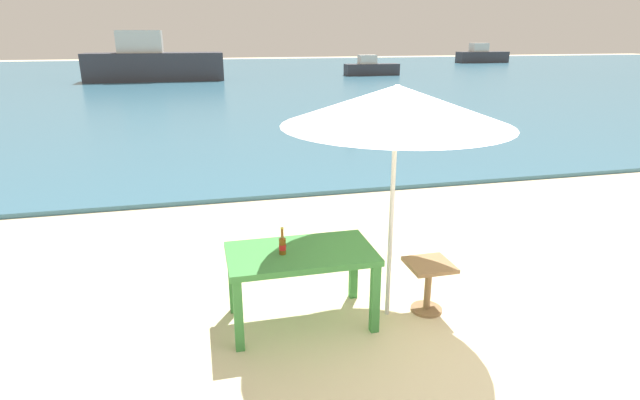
% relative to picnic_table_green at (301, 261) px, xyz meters
% --- Properties ---
extents(ground_plane, '(120.00, 120.00, 0.00)m').
position_rel_picnic_table_green_xyz_m(ground_plane, '(1.32, -1.07, -0.65)').
color(ground_plane, beige).
extents(sea_water, '(120.00, 50.00, 0.08)m').
position_rel_picnic_table_green_xyz_m(sea_water, '(1.32, 28.93, -0.61)').
color(sea_water, '#386B84').
rests_on(sea_water, ground_plane).
extents(picnic_table_green, '(1.40, 0.80, 0.76)m').
position_rel_picnic_table_green_xyz_m(picnic_table_green, '(0.00, 0.00, 0.00)').
color(picnic_table_green, '#3D8C42').
rests_on(picnic_table_green, ground_plane).
extents(beer_bottle_amber, '(0.07, 0.07, 0.26)m').
position_rel_picnic_table_green_xyz_m(beer_bottle_amber, '(-0.18, -0.03, 0.20)').
color(beer_bottle_amber, brown).
rests_on(beer_bottle_amber, picnic_table_green).
extents(patio_umbrella, '(2.10, 2.10, 2.30)m').
position_rel_picnic_table_green_xyz_m(patio_umbrella, '(0.87, -0.08, 1.47)').
color(patio_umbrella, silver).
rests_on(patio_umbrella, ground_plane).
extents(side_table_wood, '(0.44, 0.44, 0.54)m').
position_rel_picnic_table_green_xyz_m(side_table_wood, '(1.29, -0.11, -0.30)').
color(side_table_wood, olive).
rests_on(side_table_wood, ground_plane).
extents(swimmer_person, '(0.34, 0.34, 0.41)m').
position_rel_picnic_table_green_xyz_m(swimmer_person, '(3.02, 8.16, -0.41)').
color(swimmer_person, tan).
rests_on(swimmer_person, sea_water).
extents(boat_ferry, '(7.81, 2.13, 2.84)m').
position_rel_picnic_table_green_xyz_m(boat_ferry, '(-3.15, 27.71, 0.45)').
color(boat_ferry, '#38383F').
rests_on(boat_ferry, sea_water).
extents(boat_barge, '(4.98, 1.36, 1.81)m').
position_rel_picnic_table_green_xyz_m(boat_barge, '(26.14, 40.81, 0.08)').
color(boat_barge, '#38383F').
rests_on(boat_barge, sea_water).
extents(boat_sailboat, '(3.64, 0.99, 1.32)m').
position_rel_picnic_table_green_xyz_m(boat_sailboat, '(10.68, 28.59, -0.09)').
color(boat_sailboat, '#38383F').
rests_on(boat_sailboat, sea_water).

